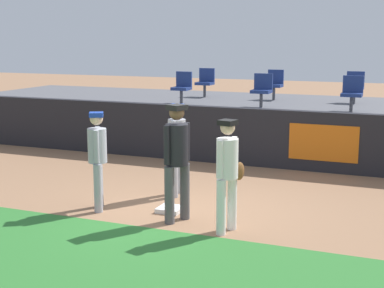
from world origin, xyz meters
TOP-DOWN VIEW (x-y plane):
  - ground_plane at (0.00, 0.00)m, footprint 60.00×60.00m
  - grass_foreground_strip at (0.00, -2.32)m, footprint 18.00×2.80m
  - first_base at (-0.14, -0.04)m, footprint 0.40×0.40m
  - player_fielder_home at (1.08, -0.63)m, footprint 0.42×0.52m
  - player_runner_visitor at (-0.44, 0.94)m, footprint 0.35×0.48m
  - player_coach_visitor at (-1.33, -0.38)m, footprint 0.44×0.44m
  - player_umpire at (0.17, -0.45)m, footprint 0.47×0.50m
  - field_wall at (0.01, 3.89)m, footprint 18.00×0.26m
  - bleacher_platform at (0.00, 6.46)m, footprint 18.00×4.80m
  - seat_front_center at (0.01, 5.33)m, footprint 0.47×0.44m
  - seat_front_right at (2.21, 5.33)m, footprint 0.48×0.44m
  - seat_back_center at (-0.10, 7.13)m, footprint 0.45×0.44m
  - seat_back_right at (2.08, 7.13)m, footprint 0.46×0.44m
  - seat_back_left at (-2.19, 7.13)m, footprint 0.47×0.44m
  - seat_front_left at (-2.18, 5.33)m, footprint 0.44×0.44m

SIDE VIEW (x-z plane):
  - ground_plane at x=0.00m, z-range 0.00..0.00m
  - grass_foreground_strip at x=0.00m, z-range 0.00..0.01m
  - first_base at x=-0.14m, z-range 0.00..0.08m
  - bleacher_platform at x=0.00m, z-range 0.00..1.19m
  - field_wall at x=0.01m, z-range 0.00..1.33m
  - player_coach_visitor at x=-1.33m, z-range 0.13..1.83m
  - player_fielder_home at x=1.08m, z-range 0.13..1.87m
  - player_runner_visitor at x=-0.44m, z-range 0.14..1.86m
  - player_umpire at x=0.17m, z-range 0.15..2.05m
  - seat_front_left at x=-2.18m, z-range 1.25..2.09m
  - seat_back_center at x=-0.10m, z-range 1.25..2.09m
  - seat_back_right at x=2.08m, z-range 1.25..2.09m
  - seat_back_left at x=-2.19m, z-range 1.25..2.09m
  - seat_front_center at x=0.01m, z-range 1.25..2.09m
  - seat_front_right at x=2.21m, z-range 1.25..2.09m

